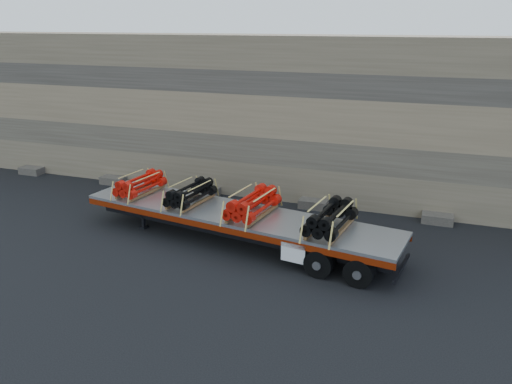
% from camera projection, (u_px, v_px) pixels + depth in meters
% --- Properties ---
extents(ground, '(120.00, 120.00, 0.00)m').
position_uv_depth(ground, '(228.00, 245.00, 17.74)').
color(ground, black).
rests_on(ground, ground).
extents(rock_wall, '(44.00, 3.00, 7.00)m').
position_uv_depth(rock_wall, '(282.00, 116.00, 22.39)').
color(rock_wall, '#7A6B54').
rests_on(rock_wall, ground).
extents(trailer, '(11.99, 3.96, 1.18)m').
position_uv_depth(trailer, '(236.00, 227.00, 17.76)').
color(trailer, '#BABDC2').
rests_on(trailer, ground).
extents(bundle_front, '(1.30, 2.16, 0.72)m').
position_uv_depth(bundle_front, '(140.00, 185.00, 19.34)').
color(bundle_front, red).
rests_on(bundle_front, trailer).
extents(bundle_midfront, '(1.32, 2.19, 0.73)m').
position_uv_depth(bundle_midfront, '(191.00, 194.00, 18.29)').
color(bundle_midfront, black).
rests_on(bundle_midfront, trailer).
extents(bundle_midrear, '(1.46, 2.42, 0.81)m').
position_uv_depth(bundle_midrear, '(253.00, 204.00, 17.13)').
color(bundle_midrear, red).
rests_on(bundle_midrear, trailer).
extents(bundle_rear, '(1.46, 2.43, 0.81)m').
position_uv_depth(bundle_rear, '(330.00, 219.00, 15.88)').
color(bundle_rear, black).
rests_on(bundle_rear, trailer).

